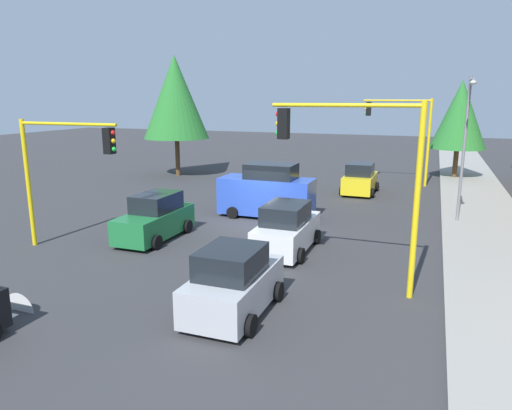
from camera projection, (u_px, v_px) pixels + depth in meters
The scene contains 14 objects.
ground_plane at pixel (253, 226), 22.53m from camera, with size 120.00×120.00×0.00m, color #353538.
sidewalk_kerb at pixel (484, 219), 23.45m from camera, with size 80.00×4.00×0.15m, color gray.
lane_arrow_near at pixel (5, 318), 13.06m from camera, with size 2.40×1.10×1.10m.
traffic_signal_near_left at pixel (358, 160), 14.14m from camera, with size 0.36×4.59×5.95m.
traffic_signal_near_right at pixel (62, 159), 18.17m from camera, with size 0.36×4.59×5.20m.
traffic_signal_far_left at pixel (403, 124), 32.37m from camera, with size 0.36×4.59×6.00m.
street_lamp_curbside at pixel (466, 135), 21.68m from camera, with size 2.15×0.28×7.00m.
tree_roadside_far at pixel (460, 115), 34.59m from camera, with size 4.01×4.01×7.33m.
tree_opposite_side at pixel (175, 97), 35.91m from camera, with size 5.03×5.03×9.23m.
delivery_van_blue at pixel (267, 192), 24.06m from camera, with size 2.22×4.80×2.77m.
car_white at pixel (287, 229), 18.69m from camera, with size 4.19×2.05×1.98m.
car_silver at pixel (233, 283), 13.24m from camera, with size 3.73×2.09×1.98m.
car_green at pixel (155, 218), 20.36m from camera, with size 4.17×1.99×1.98m.
car_yellow at pixel (360, 180), 30.03m from camera, with size 3.73×2.12×1.98m.
Camera 1 is at (20.28, 7.82, 6.01)m, focal length 32.85 mm.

